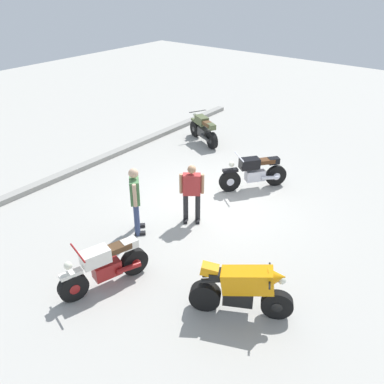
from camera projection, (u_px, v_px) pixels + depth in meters
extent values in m
plane|color=#ADAAA3|center=(213.00, 202.00, 11.41)|extent=(40.00, 40.00, 0.00)
cube|color=gray|center=(104.00, 158.00, 13.87)|extent=(14.00, 0.30, 0.15)
cylinder|color=black|center=(73.00, 287.00, 7.97)|extent=(0.62, 0.32, 0.60)
cylinder|color=black|center=(134.00, 262.00, 8.66)|extent=(0.62, 0.32, 0.60)
cylinder|color=maroon|center=(73.00, 287.00, 7.97)|extent=(0.25, 0.23, 0.21)
cylinder|color=maroon|center=(134.00, 262.00, 8.66)|extent=(0.25, 0.23, 0.21)
cube|color=maroon|center=(107.00, 269.00, 8.29)|extent=(0.62, 0.42, 0.32)
cube|color=white|center=(95.00, 257.00, 8.00)|extent=(0.63, 0.46, 0.30)
cube|color=white|center=(71.00, 274.00, 7.81)|extent=(0.47, 0.27, 0.08)
cube|color=#4C331E|center=(116.00, 248.00, 8.22)|extent=(0.65, 0.41, 0.12)
cube|color=white|center=(129.00, 244.00, 8.38)|extent=(0.37, 0.30, 0.18)
cylinder|color=maroon|center=(128.00, 268.00, 8.40)|extent=(0.57, 0.26, 0.16)
cylinder|color=maroon|center=(78.00, 253.00, 7.71)|extent=(0.23, 0.68, 0.04)
sphere|color=silver|center=(68.00, 266.00, 7.69)|extent=(0.16, 0.16, 0.16)
cylinder|color=black|center=(230.00, 181.00, 11.83)|extent=(0.58, 0.48, 0.64)
cylinder|color=black|center=(276.00, 176.00, 12.15)|extent=(0.58, 0.48, 0.64)
cylinder|color=silver|center=(230.00, 181.00, 11.83)|extent=(0.26, 0.25, 0.22)
cylinder|color=silver|center=(276.00, 176.00, 12.15)|extent=(0.26, 0.25, 0.22)
cube|color=silver|center=(255.00, 175.00, 11.96)|extent=(0.62, 0.56, 0.32)
cube|color=black|center=(249.00, 163.00, 11.72)|extent=(0.64, 0.59, 0.30)
cube|color=black|center=(230.00, 170.00, 11.66)|extent=(0.45, 0.39, 0.08)
cube|color=#4C2D19|center=(264.00, 161.00, 11.81)|extent=(0.64, 0.57, 0.12)
cube|color=black|center=(274.00, 161.00, 11.88)|extent=(0.39, 0.37, 0.18)
cylinder|color=silver|center=(270.00, 178.00, 11.92)|extent=(0.51, 0.42, 0.16)
cylinder|color=silver|center=(239.00, 157.00, 11.52)|extent=(0.45, 0.58, 0.04)
sphere|color=silver|center=(231.00, 164.00, 11.57)|extent=(0.16, 0.16, 0.16)
cylinder|color=black|center=(277.00, 305.00, 7.56)|extent=(0.43, 0.60, 0.60)
cylinder|color=black|center=(205.00, 296.00, 7.76)|extent=(0.48, 0.63, 0.60)
cylinder|color=black|center=(277.00, 305.00, 7.56)|extent=(0.26, 0.27, 0.21)
cylinder|color=black|center=(205.00, 296.00, 7.76)|extent=(0.26, 0.27, 0.21)
cube|color=black|center=(238.00, 296.00, 7.62)|extent=(0.51, 0.63, 0.32)
cube|color=orange|center=(248.00, 280.00, 7.41)|extent=(0.79, 1.04, 0.57)
cone|color=orange|center=(278.00, 277.00, 7.26)|extent=(0.47, 0.47, 0.39)
cube|color=black|center=(226.00, 275.00, 7.43)|extent=(0.52, 0.65, 0.12)
cube|color=orange|center=(210.00, 270.00, 7.44)|extent=(0.36, 0.41, 0.23)
cylinder|color=black|center=(212.00, 280.00, 7.45)|extent=(0.27, 0.39, 0.17)
cylinder|color=black|center=(213.00, 275.00, 7.59)|extent=(0.27, 0.39, 0.17)
cylinder|color=black|center=(270.00, 275.00, 7.27)|extent=(0.63, 0.37, 0.04)
sphere|color=silver|center=(282.00, 280.00, 7.27)|extent=(0.16, 0.16, 0.16)
cylinder|color=black|center=(195.00, 129.00, 15.69)|extent=(0.40, 0.61, 0.60)
cylinder|color=black|center=(212.00, 141.00, 14.63)|extent=(0.40, 0.61, 0.60)
cylinder|color=#333333|center=(195.00, 129.00, 15.69)|extent=(0.25, 0.27, 0.21)
cylinder|color=#333333|center=(212.00, 141.00, 14.63)|extent=(0.25, 0.27, 0.21)
cube|color=#333333|center=(204.00, 132.00, 15.07)|extent=(0.49, 0.63, 0.32)
cube|color=#515B38|center=(202.00, 120.00, 15.03)|extent=(0.53, 0.64, 0.30)
cube|color=#515B38|center=(195.00, 120.00, 15.53)|extent=(0.33, 0.47, 0.08)
cube|color=brown|center=(207.00, 123.00, 14.67)|extent=(0.49, 0.65, 0.12)
cube|color=#515B38|center=(211.00, 127.00, 14.45)|extent=(0.34, 0.38, 0.18)
cylinder|color=#333333|center=(205.00, 138.00, 14.72)|extent=(0.34, 0.55, 0.16)
cylinder|color=#333333|center=(198.00, 111.00, 15.17)|extent=(0.65, 0.33, 0.04)
sphere|color=silver|center=(195.00, 115.00, 15.44)|extent=(0.16, 0.16, 0.16)
cylinder|color=#262628|center=(186.00, 207.00, 10.43)|extent=(0.18, 0.18, 0.78)
cube|color=black|center=(186.00, 220.00, 10.55)|extent=(0.27, 0.24, 0.08)
cylinder|color=#262628|center=(198.00, 207.00, 10.42)|extent=(0.18, 0.18, 0.78)
cube|color=black|center=(198.00, 220.00, 10.54)|extent=(0.27, 0.24, 0.08)
cube|color=#B23333|center=(192.00, 184.00, 10.10)|extent=(0.44, 0.48, 0.55)
cylinder|color=tan|center=(181.00, 184.00, 10.10)|extent=(0.13, 0.13, 0.52)
cylinder|color=tan|center=(202.00, 184.00, 10.09)|extent=(0.13, 0.13, 0.52)
sphere|color=tan|center=(192.00, 169.00, 9.90)|extent=(0.21, 0.21, 0.21)
cylinder|color=#384772|center=(137.00, 220.00, 9.83)|extent=(0.18, 0.18, 0.86)
cube|color=black|center=(140.00, 233.00, 10.03)|extent=(0.26, 0.25, 0.08)
cylinder|color=#384772|center=(137.00, 213.00, 10.12)|extent=(0.18, 0.18, 0.86)
cube|color=black|center=(140.00, 226.00, 10.32)|extent=(0.26, 0.25, 0.08)
cube|color=#4C7F4C|center=(135.00, 190.00, 9.62)|extent=(0.49, 0.50, 0.61)
cylinder|color=#D8AD8C|center=(135.00, 196.00, 9.36)|extent=(0.13, 0.13, 0.57)
cylinder|color=#D8AD8C|center=(134.00, 184.00, 9.86)|extent=(0.13, 0.13, 0.57)
sphere|color=#D8AD8C|center=(133.00, 173.00, 9.40)|extent=(0.23, 0.23, 0.23)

